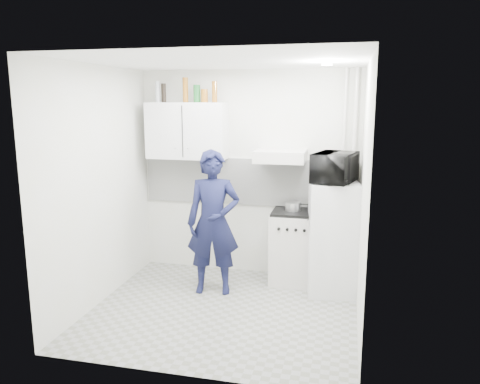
# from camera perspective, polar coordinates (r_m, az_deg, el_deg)

# --- Properties ---
(floor) EXTENTS (2.80, 2.80, 0.00)m
(floor) POSITION_cam_1_polar(r_m,az_deg,el_deg) (5.20, -2.03, -14.22)
(floor) COLOR gray
(floor) RESTS_ON ground
(ceiling) EXTENTS (2.80, 2.80, 0.00)m
(ceiling) POSITION_cam_1_polar(r_m,az_deg,el_deg) (4.72, -2.25, 15.66)
(ceiling) COLOR white
(ceiling) RESTS_ON wall_back
(wall_back) EXTENTS (2.80, 0.00, 2.80)m
(wall_back) POSITION_cam_1_polar(r_m,az_deg,el_deg) (5.99, 1.01, 2.22)
(wall_back) COLOR beige
(wall_back) RESTS_ON floor
(wall_left) EXTENTS (0.00, 2.60, 2.60)m
(wall_left) POSITION_cam_1_polar(r_m,az_deg,el_deg) (5.33, -16.81, 0.63)
(wall_left) COLOR beige
(wall_left) RESTS_ON floor
(wall_right) EXTENTS (0.00, 2.60, 2.60)m
(wall_right) POSITION_cam_1_polar(r_m,az_deg,el_deg) (4.63, 14.82, -0.79)
(wall_right) COLOR beige
(wall_right) RESTS_ON floor
(person) EXTENTS (0.67, 0.50, 1.68)m
(person) POSITION_cam_1_polar(r_m,az_deg,el_deg) (5.41, -3.27, -3.74)
(person) COLOR black
(person) RESTS_ON floor
(stove) EXTENTS (0.55, 0.55, 0.88)m
(stove) POSITION_cam_1_polar(r_m,az_deg,el_deg) (5.85, 6.57, -6.75)
(stove) COLOR beige
(stove) RESTS_ON floor
(fridge) EXTENTS (0.62, 0.62, 1.32)m
(fridge) POSITION_cam_1_polar(r_m,az_deg,el_deg) (5.55, 11.18, -5.51)
(fridge) COLOR white
(fridge) RESTS_ON floor
(stove_top) EXTENTS (0.53, 0.53, 0.03)m
(stove_top) POSITION_cam_1_polar(r_m,az_deg,el_deg) (5.73, 6.67, -2.42)
(stove_top) COLOR black
(stove_top) RESTS_ON stove
(saucepan) EXTENTS (0.18, 0.18, 0.10)m
(saucepan) POSITION_cam_1_polar(r_m,az_deg,el_deg) (5.72, 6.46, -1.73)
(saucepan) COLOR silver
(saucepan) RESTS_ON stove_top
(microwave) EXTENTS (0.68, 0.54, 0.33)m
(microwave) POSITION_cam_1_polar(r_m,az_deg,el_deg) (5.38, 11.51, 2.95)
(microwave) COLOR black
(microwave) RESTS_ON fridge
(bottle_a) EXTENTS (0.06, 0.06, 0.26)m
(bottle_a) POSITION_cam_1_polar(r_m,az_deg,el_deg) (6.09, -10.00, 11.93)
(bottle_a) COLOR #B2B7BC
(bottle_a) RESTS_ON upper_cabinet
(bottle_b) EXTENTS (0.06, 0.06, 0.23)m
(bottle_b) POSITION_cam_1_polar(r_m,az_deg,el_deg) (6.06, -9.29, 11.83)
(bottle_b) COLOR black
(bottle_b) RESTS_ON upper_cabinet
(bottle_d) EXTENTS (0.07, 0.07, 0.30)m
(bottle_d) POSITION_cam_1_polar(r_m,az_deg,el_deg) (5.96, -6.67, 12.25)
(bottle_d) COLOR brown
(bottle_d) RESTS_ON upper_cabinet
(canister_a) EXTENTS (0.09, 0.09, 0.21)m
(canister_a) POSITION_cam_1_polar(r_m,az_deg,el_deg) (5.91, -5.28, 11.85)
(canister_a) COLOR #144C1E
(canister_a) RESTS_ON upper_cabinet
(canister_b) EXTENTS (0.08, 0.08, 0.16)m
(canister_b) POSITION_cam_1_polar(r_m,az_deg,el_deg) (5.88, -4.35, 11.62)
(canister_b) COLOR brown
(canister_b) RESTS_ON upper_cabinet
(bottle_e) EXTENTS (0.06, 0.06, 0.25)m
(bottle_e) POSITION_cam_1_polar(r_m,az_deg,el_deg) (5.84, -3.12, 12.09)
(bottle_e) COLOR brown
(bottle_e) RESTS_ON upper_cabinet
(upper_cabinet) EXTENTS (1.00, 0.35, 0.70)m
(upper_cabinet) POSITION_cam_1_polar(r_m,az_deg,el_deg) (5.97, -6.45, 7.44)
(upper_cabinet) COLOR white
(upper_cabinet) RESTS_ON wall_back
(range_hood) EXTENTS (0.60, 0.50, 0.14)m
(range_hood) POSITION_cam_1_polar(r_m,az_deg,el_deg) (5.63, 4.97, 4.39)
(range_hood) COLOR beige
(range_hood) RESTS_ON wall_back
(backsplash) EXTENTS (2.74, 0.03, 0.60)m
(backsplash) POSITION_cam_1_polar(r_m,az_deg,el_deg) (5.99, 0.98, 1.26)
(backsplash) COLOR white
(backsplash) RESTS_ON wall_back
(pipe_a) EXTENTS (0.05, 0.05, 2.60)m
(pipe_a) POSITION_cam_1_polar(r_m,az_deg,el_deg) (5.78, 13.54, 1.59)
(pipe_a) COLOR beige
(pipe_a) RESTS_ON floor
(pipe_b) EXTENTS (0.04, 0.04, 2.60)m
(pipe_b) POSITION_cam_1_polar(r_m,az_deg,el_deg) (5.78, 12.35, 1.64)
(pipe_b) COLOR beige
(pipe_b) RESTS_ON floor
(ceiling_spot_fixture) EXTENTS (0.10, 0.10, 0.02)m
(ceiling_spot_fixture) POSITION_cam_1_polar(r_m,az_deg,el_deg) (4.76, 10.55, 15.08)
(ceiling_spot_fixture) COLOR white
(ceiling_spot_fixture) RESTS_ON ceiling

